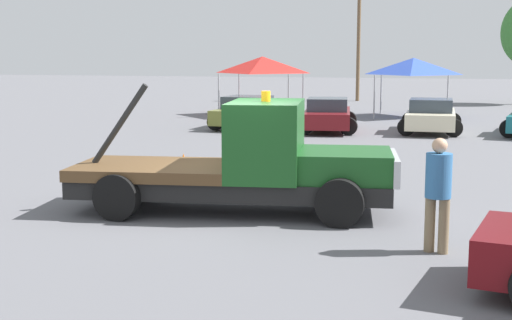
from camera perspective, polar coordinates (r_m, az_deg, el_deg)
ground_plane at (r=14.07m, az=-1.97°, el=-4.15°), size 160.00×160.00×0.00m
tow_truck at (r=13.83m, az=-0.42°, el=-0.43°), size 6.47×2.86×2.51m
person_near_truck at (r=11.36m, az=14.37°, el=-2.10°), size 0.40×0.40×1.81m
parked_car_olive at (r=29.97m, az=-0.57°, el=3.84°), size 2.74×4.51×1.34m
parked_car_maroon at (r=28.78m, az=5.74°, el=3.60°), size 2.76×4.62×1.34m
parked_car_cream at (r=28.96m, az=13.81°, el=3.43°), size 2.44×4.29×1.34m
canopy_tent_red at (r=36.02m, az=0.51°, el=7.62°), size 3.55×3.55×2.95m
canopy_tent_blue at (r=35.85m, az=12.47°, el=7.33°), size 3.43×3.43×2.89m
traffic_cone at (r=18.37m, az=-5.81°, el=-0.40°), size 0.40×0.40×0.55m
utility_pole at (r=47.63m, az=8.24°, el=10.76°), size 2.20×0.24×9.54m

